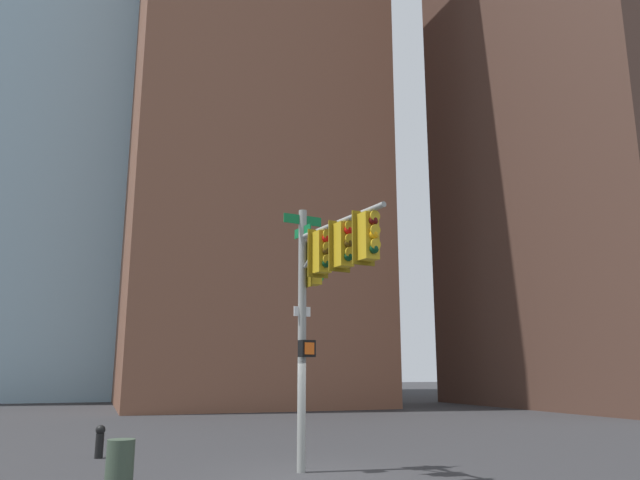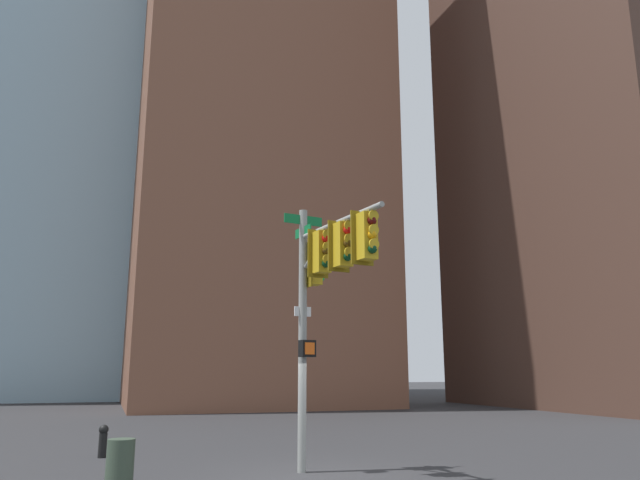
# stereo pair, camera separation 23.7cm
# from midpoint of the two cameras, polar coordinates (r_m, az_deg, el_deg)

# --- Properties ---
(ground_plane) EXTENTS (200.00, 200.00, 0.00)m
(ground_plane) POSITION_cam_midpoint_polar(r_m,az_deg,el_deg) (14.67, -0.96, -21.39)
(ground_plane) COLOR #2D2D30
(signal_pole_assembly) EXTENTS (3.94, 1.24, 6.34)m
(signal_pole_assembly) POSITION_cam_midpoint_polar(r_m,az_deg,el_deg) (14.17, 0.01, -3.29)
(signal_pole_assembly) COLOR gray
(signal_pole_assembly) RESTS_ON ground_plane
(fire_hydrant) EXTENTS (0.34, 0.26, 0.87)m
(fire_hydrant) POSITION_cam_midpoint_polar(r_m,az_deg,el_deg) (18.37, -20.48, -17.32)
(fire_hydrant) COLOR black
(fire_hydrant) RESTS_ON ground_plane
(litter_bin) EXTENTS (0.56, 0.56, 0.95)m
(litter_bin) POSITION_cam_midpoint_polar(r_m,az_deg,el_deg) (13.74, -18.91, -19.39)
(litter_bin) COLOR #384738
(litter_bin) RESTS_ON ground_plane
(building_brick_nearside) EXTENTS (20.14, 15.41, 49.86)m
(building_brick_nearside) POSITION_cam_midpoint_polar(r_m,az_deg,el_deg) (50.41, 23.77, 15.50)
(building_brick_nearside) COLOR #4C3328
(building_brick_nearside) RESTS_ON ground_plane
(building_brick_midblock) EXTENTS (23.67, 16.68, 43.24)m
(building_brick_midblock) POSITION_cam_midpoint_polar(r_m,az_deg,el_deg) (51.06, -7.91, 10.06)
(building_brick_midblock) COLOR brown
(building_brick_midblock) RESTS_ON ground_plane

